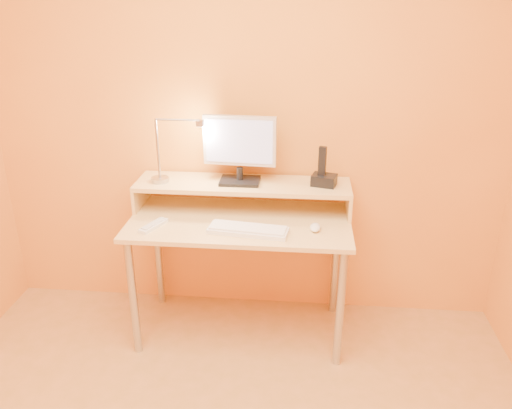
# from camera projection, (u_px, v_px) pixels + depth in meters

# --- Properties ---
(wall_back) EXTENTS (3.00, 0.04, 2.50)m
(wall_back) POSITION_uv_depth(u_px,v_px,m) (246.00, 110.00, 2.86)
(wall_back) COLOR orange
(wall_back) RESTS_ON floor
(desk_leg_fl) EXTENTS (0.04, 0.04, 0.69)m
(desk_leg_fl) POSITION_uv_depth(u_px,v_px,m) (133.00, 298.00, 2.74)
(desk_leg_fl) COLOR #AEAEB3
(desk_leg_fl) RESTS_ON floor
(desk_leg_fr) EXTENTS (0.04, 0.04, 0.69)m
(desk_leg_fr) POSITION_uv_depth(u_px,v_px,m) (340.00, 309.00, 2.64)
(desk_leg_fr) COLOR #AEAEB3
(desk_leg_fr) RESTS_ON floor
(desk_leg_bl) EXTENTS (0.04, 0.04, 0.69)m
(desk_leg_bl) POSITION_uv_depth(u_px,v_px,m) (158.00, 254.00, 3.20)
(desk_leg_bl) COLOR #AEAEB3
(desk_leg_bl) RESTS_ON floor
(desk_leg_br) EXTENTS (0.04, 0.04, 0.69)m
(desk_leg_br) POSITION_uv_depth(u_px,v_px,m) (335.00, 262.00, 3.10)
(desk_leg_br) COLOR #AEAEB3
(desk_leg_br) RESTS_ON floor
(desk_lower) EXTENTS (1.20, 0.60, 0.02)m
(desk_lower) POSITION_uv_depth(u_px,v_px,m) (240.00, 222.00, 2.78)
(desk_lower) COLOR #E7C46B
(desk_lower) RESTS_ON floor
(shelf_riser_left) EXTENTS (0.02, 0.30, 0.14)m
(shelf_riser_left) POSITION_uv_depth(u_px,v_px,m) (141.00, 194.00, 2.94)
(shelf_riser_left) COLOR #E7C46B
(shelf_riser_left) RESTS_ON desk_lower
(shelf_riser_right) EXTENTS (0.02, 0.30, 0.14)m
(shelf_riser_right) POSITION_uv_depth(u_px,v_px,m) (348.00, 202.00, 2.84)
(shelf_riser_right) COLOR #E7C46B
(shelf_riser_right) RESTS_ON desk_lower
(desk_shelf) EXTENTS (1.20, 0.30, 0.02)m
(desk_shelf) POSITION_uv_depth(u_px,v_px,m) (243.00, 185.00, 2.86)
(desk_shelf) COLOR #E7C46B
(desk_shelf) RESTS_ON desk_lower
(monitor_foot) EXTENTS (0.22, 0.16, 0.02)m
(monitor_foot) POSITION_uv_depth(u_px,v_px,m) (240.00, 181.00, 2.85)
(monitor_foot) COLOR black
(monitor_foot) RESTS_ON desk_shelf
(monitor_neck) EXTENTS (0.04, 0.04, 0.07)m
(monitor_neck) POSITION_uv_depth(u_px,v_px,m) (240.00, 173.00, 2.83)
(monitor_neck) COLOR black
(monitor_neck) RESTS_ON monitor_foot
(monitor_panel) EXTENTS (0.40, 0.06, 0.27)m
(monitor_panel) POSITION_uv_depth(u_px,v_px,m) (240.00, 141.00, 2.77)
(monitor_panel) COLOR silver
(monitor_panel) RESTS_ON monitor_neck
(monitor_back) EXTENTS (0.36, 0.04, 0.23)m
(monitor_back) POSITION_uv_depth(u_px,v_px,m) (240.00, 140.00, 2.79)
(monitor_back) COLOR black
(monitor_back) RESTS_ON monitor_panel
(monitor_screen) EXTENTS (0.36, 0.03, 0.24)m
(monitor_screen) POSITION_uv_depth(u_px,v_px,m) (239.00, 142.00, 2.75)
(monitor_screen) COLOR #B1B3E8
(monitor_screen) RESTS_ON monitor_panel
(lamp_base) EXTENTS (0.10, 0.10, 0.02)m
(lamp_base) POSITION_uv_depth(u_px,v_px,m) (160.00, 180.00, 2.86)
(lamp_base) COLOR #AEAEB3
(lamp_base) RESTS_ON desk_shelf
(lamp_post) EXTENTS (0.01, 0.01, 0.33)m
(lamp_post) POSITION_uv_depth(u_px,v_px,m) (158.00, 149.00, 2.79)
(lamp_post) COLOR #AEAEB3
(lamp_post) RESTS_ON lamp_base
(lamp_arm) EXTENTS (0.24, 0.01, 0.01)m
(lamp_arm) POSITION_uv_depth(u_px,v_px,m) (178.00, 120.00, 2.72)
(lamp_arm) COLOR #AEAEB3
(lamp_arm) RESTS_ON lamp_post
(lamp_head) EXTENTS (0.04, 0.04, 0.03)m
(lamp_head) POSITION_uv_depth(u_px,v_px,m) (200.00, 123.00, 2.71)
(lamp_head) COLOR #AEAEB3
(lamp_head) RESTS_ON lamp_arm
(lamp_bulb) EXTENTS (0.03, 0.03, 0.00)m
(lamp_bulb) POSITION_uv_depth(u_px,v_px,m) (200.00, 126.00, 2.72)
(lamp_bulb) COLOR #FFEAC6
(lamp_bulb) RESTS_ON lamp_head
(phone_dock) EXTENTS (0.15, 0.13, 0.06)m
(phone_dock) POSITION_uv_depth(u_px,v_px,m) (324.00, 180.00, 2.80)
(phone_dock) COLOR black
(phone_dock) RESTS_ON desk_shelf
(phone_handset) EXTENTS (0.05, 0.03, 0.16)m
(phone_handset) POSITION_uv_depth(u_px,v_px,m) (322.00, 161.00, 2.76)
(phone_handset) COLOR black
(phone_handset) RESTS_ON phone_dock
(phone_led) EXTENTS (0.01, 0.00, 0.04)m
(phone_led) POSITION_uv_depth(u_px,v_px,m) (333.00, 184.00, 2.75)
(phone_led) COLOR #2445FF
(phone_led) RESTS_ON phone_dock
(keyboard) EXTENTS (0.42, 0.18, 0.02)m
(keyboard) POSITION_uv_depth(u_px,v_px,m) (248.00, 230.00, 2.62)
(keyboard) COLOR white
(keyboard) RESTS_ON desk_lower
(mouse) EXTENTS (0.06, 0.10, 0.03)m
(mouse) POSITION_uv_depth(u_px,v_px,m) (315.00, 227.00, 2.65)
(mouse) COLOR white
(mouse) RESTS_ON desk_lower
(remote_control) EXTENTS (0.12, 0.19, 0.02)m
(remote_control) POSITION_uv_depth(u_px,v_px,m) (154.00, 226.00, 2.68)
(remote_control) COLOR white
(remote_control) RESTS_ON desk_lower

